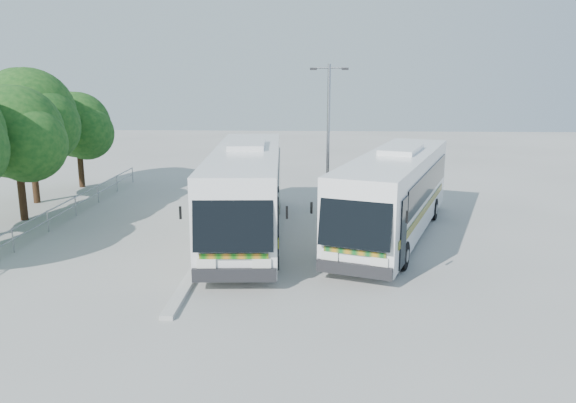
{
  "coord_description": "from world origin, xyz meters",
  "views": [
    {
      "loc": [
        1.92,
        -20.82,
        6.94
      ],
      "look_at": [
        0.8,
        2.96,
        1.54
      ],
      "focal_mm": 35.0,
      "sensor_mm": 36.0,
      "label": 1
    }
  ],
  "objects_px": {
    "coach_adjacent": "(395,192)",
    "lamppost": "(328,135)",
    "tree_far_c": "(17,133)",
    "tree_far_d": "(30,115)",
    "coach_main": "(246,189)",
    "tree_far_e": "(78,125)"
  },
  "relations": [
    {
      "from": "tree_far_e",
      "to": "coach_adjacent",
      "type": "relative_size",
      "value": 0.45
    },
    {
      "from": "tree_far_c",
      "to": "tree_far_d",
      "type": "xyz_separation_m",
      "value": [
        -1.19,
        3.7,
        0.56
      ]
    },
    {
      "from": "tree_far_d",
      "to": "tree_far_e",
      "type": "height_order",
      "value": "tree_far_d"
    },
    {
      "from": "tree_far_c",
      "to": "tree_far_d",
      "type": "distance_m",
      "value": 3.93
    },
    {
      "from": "lamppost",
      "to": "tree_far_c",
      "type": "bearing_deg",
      "value": -171.68
    },
    {
      "from": "coach_main",
      "to": "coach_adjacent",
      "type": "height_order",
      "value": "coach_main"
    },
    {
      "from": "tree_far_e",
      "to": "coach_adjacent",
      "type": "distance_m",
      "value": 20.85
    },
    {
      "from": "tree_far_c",
      "to": "lamppost",
      "type": "bearing_deg",
      "value": 4.53
    },
    {
      "from": "tree_far_c",
      "to": "coach_main",
      "type": "xyz_separation_m",
      "value": [
        11.12,
        -2.19,
        -2.18
      ]
    },
    {
      "from": "tree_far_c",
      "to": "coach_adjacent",
      "type": "distance_m",
      "value": 17.8
    },
    {
      "from": "tree_far_c",
      "to": "tree_far_e",
      "type": "bearing_deg",
      "value": 93.54
    },
    {
      "from": "tree_far_c",
      "to": "lamppost",
      "type": "relative_size",
      "value": 0.87
    },
    {
      "from": "coach_main",
      "to": "coach_adjacent",
      "type": "bearing_deg",
      "value": -2.25
    },
    {
      "from": "tree_far_e",
      "to": "coach_adjacent",
      "type": "height_order",
      "value": "tree_far_e"
    },
    {
      "from": "coach_main",
      "to": "coach_adjacent",
      "type": "relative_size",
      "value": 1.05
    },
    {
      "from": "coach_adjacent",
      "to": "lamppost",
      "type": "height_order",
      "value": "lamppost"
    },
    {
      "from": "coach_adjacent",
      "to": "lamppost",
      "type": "xyz_separation_m",
      "value": [
        -2.82,
        3.25,
        2.12
      ]
    },
    {
      "from": "tree_far_d",
      "to": "coach_adjacent",
      "type": "distance_m",
      "value": 19.8
    },
    {
      "from": "tree_far_e",
      "to": "tree_far_d",
      "type": "bearing_deg",
      "value": -98.63
    },
    {
      "from": "tree_far_d",
      "to": "coach_adjacent",
      "type": "bearing_deg",
      "value": -17.16
    },
    {
      "from": "tree_far_d",
      "to": "lamppost",
      "type": "bearing_deg",
      "value": -9.05
    },
    {
      "from": "coach_adjacent",
      "to": "lamppost",
      "type": "distance_m",
      "value": 4.8
    }
  ]
}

